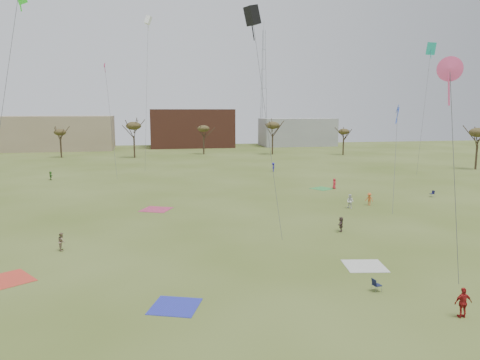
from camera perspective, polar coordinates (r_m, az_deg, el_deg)
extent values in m
plane|color=#405019|center=(32.20, 4.18, -12.96)|extent=(260.00, 260.00, 0.00)
imported|color=maroon|center=(30.22, 25.94, -13.52)|extent=(1.07, 0.47, 1.80)
imported|color=#877056|center=(42.27, -21.23, -7.12)|extent=(0.70, 0.84, 1.55)
imported|color=#513D3A|center=(46.41, 12.41, -5.38)|extent=(1.07, 1.41, 1.48)
imported|color=#DB5F29|center=(59.87, 15.74, -2.29)|extent=(1.11, 1.16, 1.58)
imported|color=white|center=(57.37, 13.50, -2.60)|extent=(1.04, 1.06, 1.72)
imported|color=#2F6822|center=(84.81, -22.42, 0.50)|extent=(0.86, 1.42, 1.46)
imported|color=red|center=(70.95, 11.60, -0.45)|extent=(0.90, 0.91, 1.59)
imported|color=#252094|center=(89.22, 4.14, 1.61)|extent=(1.09, 1.29, 1.73)
cube|color=red|center=(36.97, -27.16, -11.02)|extent=(4.62, 4.62, 0.03)
cube|color=#2830B0|center=(29.33, -8.06, -15.27)|extent=(3.58, 3.58, 0.03)
cube|color=silver|center=(37.12, 15.20, -10.26)|extent=(3.46, 3.46, 0.03)
cube|color=#B03658|center=(56.22, -10.35, -3.62)|extent=(4.30, 4.30, 0.03)
cube|color=green|center=(70.89, 10.16, -1.06)|extent=(3.83, 3.83, 0.03)
cube|color=#141837|center=(32.42, 16.62, -12.37)|extent=(0.56, 0.56, 0.04)
cube|color=#141837|center=(32.21, 16.30, -12.06)|extent=(0.20, 0.51, 0.44)
cube|color=#15153A|center=(68.52, 22.69, -1.59)|extent=(0.56, 0.56, 0.04)
cube|color=#15153A|center=(68.64, 22.85, -1.39)|extent=(0.20, 0.51, 0.44)
cube|color=teal|center=(88.35, 22.61, 14.81)|extent=(1.07, 1.07, 2.10)
cube|color=teal|center=(88.27, 22.58, 14.33)|extent=(0.08, 0.08, 1.89)
cylinder|color=#4C4C51|center=(85.30, 21.83, 7.90)|extent=(3.61, 3.55, 21.35)
cone|color=#DA4578|center=(31.89, 24.58, 12.42)|extent=(1.54, 0.11, 1.54)
cube|color=#DA4578|center=(31.83, 24.47, 10.67)|extent=(0.08, 0.08, 2.52)
cylinder|color=#4C4C51|center=(31.76, 25.04, 0.21)|extent=(0.78, 1.37, 13.48)
cube|color=black|center=(43.00, 1.53, 19.72)|extent=(0.95, 0.95, 1.63)
cube|color=black|center=(42.83, 1.52, 18.47)|extent=(0.08, 0.08, 2.44)
cylinder|color=#4C4C51|center=(40.12, 3.37, 6.72)|extent=(1.69, 4.78, 19.20)
cone|color=#B21242|center=(80.84, -16.44, 13.52)|extent=(0.81, 0.06, 0.81)
cube|color=#B21242|center=(80.80, -16.42, 13.16)|extent=(0.08, 0.08, 1.33)
cylinder|color=#4C4C51|center=(77.62, -15.72, 7.02)|extent=(1.71, 5.77, 18.25)
cube|color=#2FE829|center=(41.79, -25.66, 19.48)|extent=(0.08, 0.08, 1.71)
cylinder|color=#4C4C51|center=(38.91, -27.57, 6.32)|extent=(2.71, 4.98, 20.05)
cube|color=white|center=(89.97, -11.33, 18.88)|extent=(0.85, 0.85, 1.46)
cube|color=white|center=(89.82, -11.32, 18.35)|extent=(0.08, 0.08, 2.19)
cylinder|color=#4C4C51|center=(85.87, -11.51, 10.26)|extent=(1.37, 5.41, 27.11)
cone|color=blue|center=(57.15, 18.98, 8.35)|extent=(1.19, 0.09, 1.19)
cube|color=blue|center=(57.16, 18.94, 7.59)|extent=(0.08, 0.08, 1.95)
cylinder|color=#4C4C51|center=(54.05, 18.69, 2.48)|extent=(3.39, 5.90, 11.10)
cylinder|color=#3A2B1E|center=(123.23, -21.31, 3.60)|extent=(0.40, 0.40, 4.32)
ellipsoid|color=#473D1E|center=(122.97, -21.42, 5.54)|extent=(3.02, 3.02, 1.58)
cylinder|color=#3A2B1E|center=(117.28, -12.98, 4.01)|extent=(0.40, 0.40, 5.40)
ellipsoid|color=#473D1E|center=(116.99, -13.06, 6.56)|extent=(3.78, 3.78, 1.98)
cylinder|color=#3A2B1E|center=(124.01, -4.52, 4.28)|extent=(0.40, 0.40, 4.68)
ellipsoid|color=#473D1E|center=(123.74, -4.55, 6.37)|extent=(3.28, 3.28, 1.72)
cylinder|color=#3A2B1E|center=(123.41, 4.05, 4.41)|extent=(0.40, 0.40, 5.28)
ellipsoid|color=#473D1E|center=(123.14, 4.07, 6.78)|extent=(3.70, 3.70, 1.94)
cylinder|color=#3A2B1E|center=(124.71, 12.68, 4.01)|extent=(0.40, 0.40, 4.20)
ellipsoid|color=#473D1E|center=(124.45, 12.74, 5.88)|extent=(2.94, 2.94, 1.54)
cylinder|color=#3A2B1E|center=(103.50, 27.25, 2.57)|extent=(0.40, 0.40, 5.04)
ellipsoid|color=#473D1E|center=(103.17, 27.44, 5.25)|extent=(3.53, 3.53, 1.85)
cube|color=#937F60|center=(146.54, -21.73, 5.42)|extent=(32.00, 14.00, 10.00)
cube|color=brown|center=(149.53, -6.06, 6.42)|extent=(26.00, 16.00, 12.00)
cube|color=gray|center=(154.65, 7.11, 5.92)|extent=(24.00, 12.00, 9.00)
cylinder|color=#9EA3A8|center=(158.84, 3.23, 11.28)|extent=(0.16, 0.16, 38.00)
cylinder|color=#9EA3A8|center=(159.27, 2.68, 11.28)|extent=(0.16, 0.16, 38.00)
cylinder|color=#9EA3A8|center=(157.76, 2.82, 11.30)|extent=(0.16, 0.16, 38.00)
cylinder|color=#9EA3A8|center=(160.85, 2.97, 18.60)|extent=(0.10, 0.10, 3.00)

